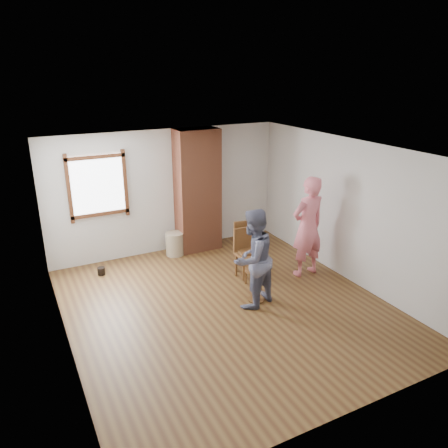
% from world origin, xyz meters
% --- Properties ---
extents(ground, '(5.50, 5.50, 0.00)m').
position_xyz_m(ground, '(0.00, 0.00, 0.00)').
color(ground, brown).
rests_on(ground, ground).
extents(room_shell, '(5.04, 5.52, 2.62)m').
position_xyz_m(room_shell, '(-0.06, 0.61, 1.81)').
color(room_shell, silver).
rests_on(room_shell, ground).
extents(brick_chimney, '(0.90, 0.50, 2.60)m').
position_xyz_m(brick_chimney, '(0.60, 2.50, 1.30)').
color(brick_chimney, '#9E5638').
rests_on(brick_chimney, ground).
extents(stoneware_crock, '(0.38, 0.38, 0.49)m').
position_xyz_m(stoneware_crock, '(0.01, 2.40, 0.25)').
color(stoneware_crock, tan).
rests_on(stoneware_crock, ground).
extents(dark_pot, '(0.18, 0.18, 0.15)m').
position_xyz_m(dark_pot, '(-1.60, 2.16, 0.07)').
color(dark_pot, black).
rests_on(dark_pot, ground).
extents(dining_chair_left, '(0.46, 0.46, 0.95)m').
position_xyz_m(dining_chair_left, '(0.86, 0.83, 0.53)').
color(dining_chair_left, brown).
rests_on(dining_chair_left, ground).
extents(dining_chair_right, '(0.54, 0.54, 1.02)m').
position_xyz_m(dining_chair_right, '(0.95, 0.96, 0.57)').
color(dining_chair_right, brown).
rests_on(dining_chair_right, ground).
extents(side_table, '(0.40, 0.40, 0.60)m').
position_xyz_m(side_table, '(0.54, -0.04, 0.40)').
color(side_table, brown).
rests_on(side_table, ground).
extents(cake_plate, '(0.18, 0.18, 0.01)m').
position_xyz_m(cake_plate, '(0.54, -0.04, 0.60)').
color(cake_plate, white).
rests_on(cake_plate, side_table).
extents(cake_slice, '(0.08, 0.07, 0.06)m').
position_xyz_m(cake_slice, '(0.55, -0.04, 0.64)').
color(cake_slice, white).
rests_on(cake_slice, cake_plate).
extents(man, '(0.99, 0.88, 1.68)m').
position_xyz_m(man, '(0.41, -0.12, 0.84)').
color(man, '#15173A').
rests_on(man, ground).
extents(person_pink, '(0.73, 0.51, 1.92)m').
position_xyz_m(person_pink, '(1.91, 0.42, 0.96)').
color(person_pink, pink).
rests_on(person_pink, ground).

